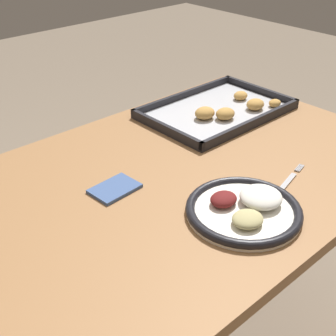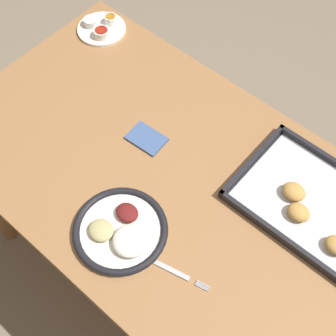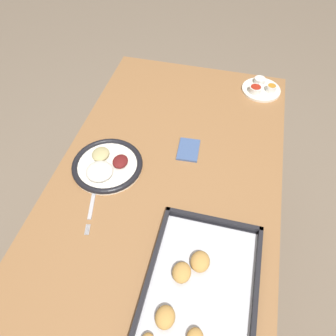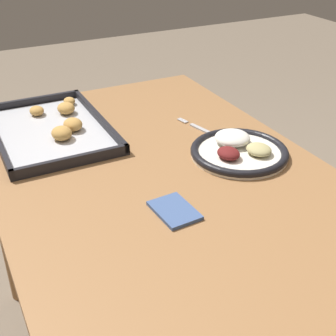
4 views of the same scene
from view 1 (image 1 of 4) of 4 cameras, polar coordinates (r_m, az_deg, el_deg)
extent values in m
cube|color=olive|center=(1.11, -0.36, -2.16)|extent=(1.29, 0.77, 0.03)
cylinder|color=olive|center=(1.87, 6.32, -0.86)|extent=(0.06, 0.06, 0.71)
cylinder|color=white|center=(1.00, 9.18, -5.33)|extent=(0.24, 0.24, 0.01)
torus|color=black|center=(1.00, 9.21, -5.05)|extent=(0.25, 0.25, 0.02)
ellipsoid|color=silver|center=(1.02, 11.26, -3.47)|extent=(0.09, 0.09, 0.03)
ellipsoid|color=maroon|center=(1.00, 6.79, -3.79)|extent=(0.06, 0.05, 0.02)
ellipsoid|color=tan|center=(0.96, 9.76, -6.10)|extent=(0.07, 0.06, 0.02)
cube|color=#B2B2B7|center=(1.11, 13.89, -2.25)|extent=(0.13, 0.04, 0.00)
cylinder|color=#B2B2B7|center=(1.19, 15.96, -0.06)|extent=(0.03, 0.01, 0.00)
cylinder|color=#B2B2B7|center=(1.19, 15.80, -0.01)|extent=(0.03, 0.01, 0.00)
cylinder|color=#B2B2B7|center=(1.19, 15.64, 0.04)|extent=(0.03, 0.01, 0.00)
cylinder|color=#B2B2B7|center=(1.19, 15.48, 0.09)|extent=(0.03, 0.01, 0.00)
cube|color=black|center=(1.45, 5.93, 6.82)|extent=(0.44, 0.29, 0.01)
cube|color=silver|center=(1.45, 5.94, 6.97)|extent=(0.40, 0.27, 0.00)
cube|color=black|center=(1.37, 10.36, 5.50)|extent=(0.44, 0.01, 0.02)
cube|color=black|center=(1.54, 2.02, 8.92)|extent=(0.44, 0.01, 0.02)
cube|color=black|center=(1.31, -0.33, 4.86)|extent=(0.01, 0.29, 0.02)
cube|color=black|center=(1.60, 11.15, 9.28)|extent=(0.01, 0.29, 0.02)
ellipsoid|color=#C18E47|center=(1.54, 8.84, 8.72)|extent=(0.05, 0.04, 0.03)
ellipsoid|color=#C18E47|center=(1.50, 12.89, 7.73)|extent=(0.04, 0.04, 0.02)
ellipsoid|color=#C18E47|center=(1.39, 4.51, 6.70)|extent=(0.06, 0.05, 0.03)
ellipsoid|color=#C18E47|center=(1.47, 10.59, 7.64)|extent=(0.06, 0.05, 0.03)
ellipsoid|color=#C18E47|center=(1.39, 7.00, 6.59)|extent=(0.06, 0.05, 0.03)
cube|color=#3F598C|center=(1.07, -6.51, -2.51)|extent=(0.11, 0.08, 0.01)
camera|label=2|loc=(1.20, 54.12, 47.77)|focal=50.00mm
camera|label=3|loc=(1.59, 18.54, 40.28)|focal=35.00mm
camera|label=4|loc=(1.12, -55.67, 17.02)|focal=50.00mm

